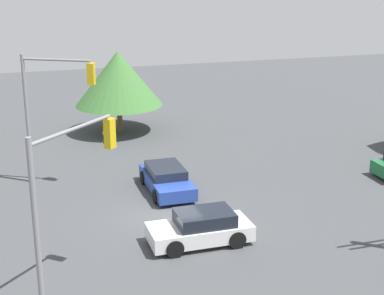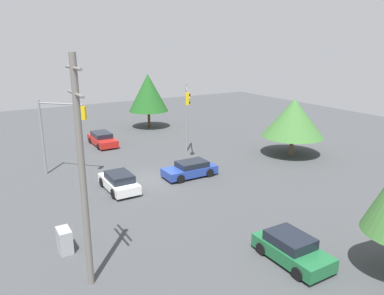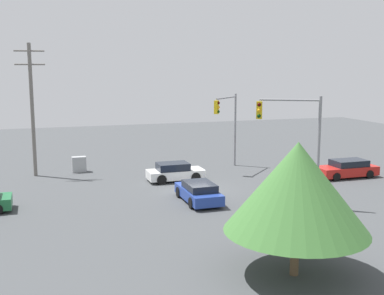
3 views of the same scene
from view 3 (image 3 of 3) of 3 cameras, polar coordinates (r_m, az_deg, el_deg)
name	(u,v)px [view 3 (image 3 of 3)]	position (r m, az deg, el deg)	size (l,w,h in m)	color
ground_plane	(195,190)	(33.22, 0.31, -5.07)	(80.00, 80.00, 0.00)	#424447
sedan_white	(175,172)	(35.82, -2.05, -2.92)	(4.17, 1.95, 1.37)	silver
sedan_blue	(199,192)	(30.23, 0.80, -5.30)	(2.00, 4.35, 1.27)	#233D93
sedan_red	(347,169)	(38.87, 17.87, -2.41)	(4.75, 2.02, 1.35)	red
traffic_signal_main	(295,132)	(29.17, 12.13, 1.82)	(3.41, 1.99, 6.69)	gray
traffic_signal_cross	(228,118)	(39.62, 4.29, 3.50)	(3.08, 3.07, 6.18)	gray
utility_pole_tall	(32,107)	(38.75, -18.43, 4.59)	(2.20, 0.28, 10.18)	slate
electrical_cabinet	(79,164)	(39.88, -13.24, -1.95)	(1.11, 0.64, 1.25)	#9EA0A3
tree_corner	(297,187)	(19.44, 12.34, -4.60)	(5.79, 5.79, 5.46)	brown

